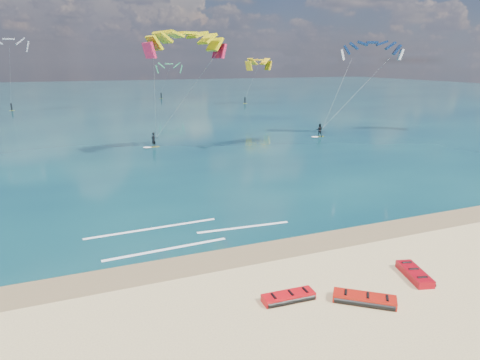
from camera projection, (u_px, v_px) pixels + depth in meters
name	position (u px, v px, depth m)	size (l,w,h in m)	color
ground	(112.00, 138.00, 53.65)	(320.00, 320.00, 0.00)	tan
wet_sand_strip	(194.00, 263.00, 20.61)	(320.00, 2.40, 0.01)	brown
sea	(86.00, 98.00, 110.79)	(320.00, 200.00, 0.04)	#0A2938
packed_kite_left	(288.00, 300.00, 17.46)	(2.36, 0.99, 0.36)	red
packed_kite_mid	(364.00, 303.00, 17.29)	(2.67, 1.07, 0.39)	red
packed_kite_right	(414.00, 277.00, 19.30)	(2.37, 1.11, 0.40)	#A10612
kitesurfer_main	(169.00, 85.00, 43.95)	(9.74, 7.97, 13.62)	yellow
kitesurfer_far	(349.00, 81.00, 52.81)	(11.65, 5.43, 13.03)	#BBD820
shoreline_foam	(184.00, 234.00, 23.94)	(11.61, 3.65, 0.01)	white
distant_kites	(91.00, 83.00, 83.79)	(74.18, 27.39, 13.11)	gray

